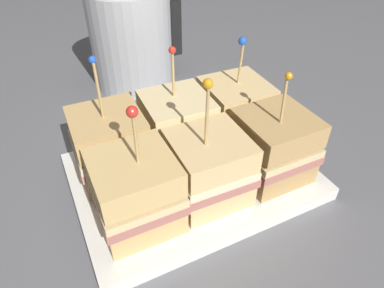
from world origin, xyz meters
The scene contains 9 objects.
ground_plane centered at (0.00, 0.00, 0.00)m, with size 6.00×6.00×0.00m, color slate.
serving_platter centered at (0.00, 0.00, 0.01)m, with size 0.29×0.21×0.02m.
sandwich_front_left centered at (-0.09, -0.04, 0.06)m, with size 0.09×0.09×0.15m.
sandwich_front_center centered at (0.00, -0.04, 0.06)m, with size 0.09×0.09×0.15m.
sandwich_front_right centered at (0.09, -0.04, 0.06)m, with size 0.09×0.09×0.14m.
sandwich_back_left centered at (-0.09, 0.04, 0.06)m, with size 0.09×0.09×0.16m.
sandwich_back_center centered at (0.00, 0.04, 0.06)m, with size 0.09×0.09×0.15m.
sandwich_back_right centered at (0.09, 0.04, 0.06)m, with size 0.09×0.09×0.15m.
kettle_steel centered at (0.02, 0.30, 0.09)m, with size 0.17×0.14×0.20m.
Camera 1 is at (-0.14, -0.29, 0.32)m, focal length 32.00 mm.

